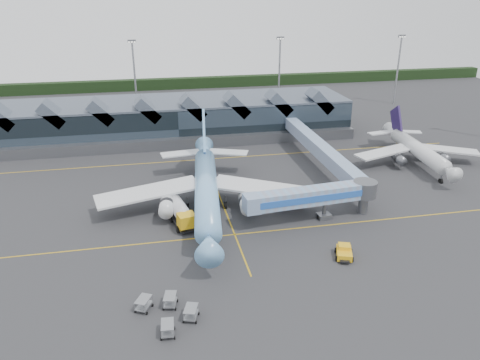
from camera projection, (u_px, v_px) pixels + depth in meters
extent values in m
plane|color=#2C2C2F|center=(226.00, 213.00, 82.31)|extent=(260.00, 260.00, 0.00)
cube|color=gold|center=(235.00, 234.00, 75.07)|extent=(120.00, 0.25, 0.01)
cube|color=gold|center=(205.00, 159.00, 107.63)|extent=(120.00, 0.25, 0.01)
cube|color=gold|center=(217.00, 190.00, 91.35)|extent=(0.25, 60.00, 0.01)
cube|color=black|center=(177.00, 83.00, 181.04)|extent=(260.00, 4.00, 4.00)
cube|color=black|center=(176.00, 119.00, 123.07)|extent=(90.00, 20.00, 9.00)
cube|color=#4A5463|center=(175.00, 101.00, 121.26)|extent=(90.00, 20.00, 0.60)
cube|color=#5A5C62|center=(180.00, 143.00, 114.35)|extent=(90.00, 2.50, 2.60)
cube|color=#4A5463|center=(2.00, 116.00, 107.49)|extent=(6.43, 6.00, 6.43)
cube|color=#4A5463|center=(53.00, 113.00, 109.53)|extent=(6.43, 6.00, 6.43)
cube|color=#4A5463|center=(101.00, 111.00, 111.56)|extent=(6.43, 6.00, 6.43)
cube|color=#4A5463|center=(148.00, 109.00, 113.60)|extent=(6.43, 6.00, 6.43)
cube|color=#4A5463|center=(193.00, 107.00, 115.63)|extent=(6.43, 6.00, 6.43)
cube|color=#4A5463|center=(237.00, 105.00, 117.67)|extent=(6.43, 6.00, 6.43)
cube|color=#4A5463|center=(279.00, 103.00, 119.70)|extent=(6.43, 6.00, 6.43)
cube|color=#4A5463|center=(319.00, 101.00, 121.74)|extent=(6.43, 6.00, 6.43)
cylinder|color=gray|center=(135.00, 79.00, 140.43)|extent=(0.56, 0.56, 22.00)
cube|color=#5A5C62|center=(132.00, 41.00, 136.21)|extent=(2.40, 0.50, 0.90)
cylinder|color=gray|center=(279.00, 74.00, 148.76)|extent=(0.56, 0.56, 22.00)
cube|color=#5A5C62|center=(280.00, 38.00, 144.53)|extent=(2.40, 0.50, 0.90)
cylinder|color=gray|center=(398.00, 71.00, 154.35)|extent=(0.56, 0.56, 22.00)
cube|color=#5A5C62|center=(402.00, 36.00, 150.12)|extent=(2.40, 0.50, 0.90)
cylinder|color=#76ACEF|center=(206.00, 189.00, 81.04)|extent=(7.69, 32.48, 3.98)
cone|color=#76ACEF|center=(209.00, 245.00, 63.67)|extent=(4.59, 5.95, 3.98)
cube|color=black|center=(209.00, 242.00, 62.72)|extent=(1.54, 0.51, 0.48)
cone|color=#76ACEF|center=(205.00, 151.00, 99.15)|extent=(4.81, 7.78, 3.98)
cube|color=silver|center=(148.00, 192.00, 81.74)|extent=(18.91, 9.42, 1.31)
cube|color=silver|center=(263.00, 188.00, 83.35)|extent=(18.93, 12.99, 1.31)
cylinder|color=silver|center=(167.00, 205.00, 79.04)|extent=(3.09, 5.78, 2.47)
cylinder|color=silver|center=(246.00, 202.00, 80.11)|extent=(3.09, 5.78, 2.47)
cube|color=#76ACEF|center=(204.00, 134.00, 95.86)|extent=(1.65, 10.17, 10.96)
cube|color=silver|center=(181.00, 154.00, 97.49)|extent=(8.63, 4.26, 0.26)
cube|color=silver|center=(228.00, 152.00, 98.26)|extent=(8.89, 5.94, 0.26)
cylinder|color=#5A5C62|center=(209.00, 251.00, 68.27)|extent=(0.29, 0.29, 2.30)
cylinder|color=#5A5C62|center=(188.00, 203.00, 83.26)|extent=(0.29, 0.29, 2.30)
cylinder|color=#5A5C62|center=(226.00, 202.00, 83.79)|extent=(0.29, 0.29, 2.30)
cylinder|color=black|center=(209.00, 255.00, 68.55)|extent=(0.64, 1.52, 1.47)
cylinder|color=silver|center=(418.00, 150.00, 103.11)|extent=(5.03, 22.55, 3.19)
cone|color=silver|center=(450.00, 172.00, 91.11)|extent=(3.50, 4.08, 3.19)
cube|color=black|center=(452.00, 169.00, 90.41)|extent=(1.24, 0.43, 0.48)
cone|color=silver|center=(393.00, 131.00, 115.61)|extent=(3.61, 5.36, 3.19)
cube|color=silver|center=(384.00, 152.00, 103.44)|extent=(13.89, 7.09, 1.07)
cube|color=silver|center=(448.00, 150.00, 105.08)|extent=(13.86, 8.97, 1.07)
cylinder|color=#5A5C62|center=(399.00, 159.00, 101.62)|extent=(2.29, 3.98, 1.98)
cylinder|color=#5A5C62|center=(442.00, 157.00, 102.71)|extent=(2.29, 3.98, 1.98)
cube|color=#241643|center=(396.00, 121.00, 113.30)|extent=(1.07, 7.19, 7.79)
cube|color=silver|center=(380.00, 133.00, 114.34)|extent=(6.37, 3.19, 0.27)
cube|color=silver|center=(408.00, 132.00, 115.12)|extent=(6.49, 4.07, 0.27)
cylinder|color=#5A5C62|center=(441.00, 179.00, 94.42)|extent=(0.30, 0.30, 1.85)
cylinder|color=#5A5C62|center=(403.00, 160.00, 104.66)|extent=(0.30, 0.30, 1.85)
cylinder|color=#5A5C62|center=(426.00, 159.00, 105.25)|extent=(0.30, 0.30, 1.85)
cylinder|color=black|center=(441.00, 181.00, 94.64)|extent=(0.58, 1.22, 1.18)
cube|color=#7BA2CD|center=(310.00, 196.00, 77.84)|extent=(18.85, 4.50, 2.71)
cube|color=blue|center=(314.00, 199.00, 76.56)|extent=(18.61, 1.83, 1.12)
cube|color=#7BA2CD|center=(252.00, 204.00, 75.09)|extent=(2.69, 3.20, 2.80)
cylinder|color=#5A5C62|center=(325.00, 206.00, 79.47)|extent=(0.65, 0.65, 4.57)
cube|color=#5A5C62|center=(324.00, 216.00, 80.18)|extent=(2.40, 2.07, 0.84)
cylinder|color=black|center=(319.00, 217.00, 79.97)|extent=(0.45, 0.87, 0.84)
cylinder|color=black|center=(329.00, 216.00, 80.47)|extent=(0.45, 0.87, 0.84)
cylinder|color=#5A5C62|center=(365.00, 189.00, 80.58)|extent=(4.11, 4.11, 2.80)
cylinder|color=#5A5C62|center=(363.00, 201.00, 81.46)|extent=(1.68, 1.68, 4.57)
cube|color=black|center=(180.00, 218.00, 78.71)|extent=(4.61, 10.31, 0.55)
cube|color=gold|center=(187.00, 221.00, 75.06)|extent=(3.10, 2.92, 2.44)
cube|color=black|center=(188.00, 220.00, 74.10)|extent=(2.42, 0.65, 1.11)
cylinder|color=silver|center=(178.00, 206.00, 79.27)|extent=(3.79, 6.81, 2.55)
sphere|color=silver|center=(172.00, 199.00, 82.00)|extent=(2.44, 2.44, 2.44)
sphere|color=silver|center=(183.00, 214.00, 76.54)|extent=(2.44, 2.44, 2.44)
cylinder|color=black|center=(178.00, 229.00, 75.49)|extent=(0.60, 1.16, 1.11)
cylinder|color=black|center=(194.00, 226.00, 76.50)|extent=(0.60, 1.16, 1.11)
cylinder|color=black|center=(171.00, 219.00, 78.79)|extent=(0.60, 1.16, 1.11)
cylinder|color=black|center=(187.00, 216.00, 79.79)|extent=(0.60, 1.16, 1.11)
cylinder|color=black|center=(167.00, 212.00, 81.14)|extent=(0.60, 1.16, 1.11)
cylinder|color=black|center=(183.00, 210.00, 82.15)|extent=(0.60, 1.16, 1.11)
cube|color=gold|center=(344.00, 253.00, 68.59)|extent=(3.17, 4.00, 0.97)
cube|color=gold|center=(344.00, 247.00, 68.84)|extent=(2.16, 2.04, 0.68)
cube|color=black|center=(345.00, 261.00, 66.99)|extent=(1.54, 1.18, 0.29)
cylinder|color=black|center=(337.00, 258.00, 67.77)|extent=(0.53, 0.83, 0.78)
cylinder|color=black|center=(352.00, 260.00, 67.50)|extent=(0.53, 0.83, 0.78)
cylinder|color=black|center=(336.00, 250.00, 69.90)|extent=(0.53, 0.83, 0.78)
cylinder|color=black|center=(351.00, 251.00, 69.63)|extent=(0.53, 0.83, 0.78)
cube|color=gray|center=(170.00, 302.00, 58.09)|extent=(1.89, 2.51, 0.15)
cube|color=gray|center=(170.00, 296.00, 57.72)|extent=(1.89, 2.51, 0.08)
cylinder|color=black|center=(178.00, 301.00, 58.99)|extent=(0.20, 0.39, 0.37)
cube|color=gray|center=(191.00, 315.00, 55.88)|extent=(2.07, 2.59, 0.15)
cube|color=gray|center=(191.00, 308.00, 55.51)|extent=(2.07, 2.59, 0.08)
cylinder|color=black|center=(199.00, 313.00, 56.70)|extent=(0.23, 0.39, 0.37)
cube|color=gray|center=(144.00, 306.00, 57.48)|extent=(2.30, 2.66, 0.15)
cube|color=gray|center=(143.00, 299.00, 57.11)|extent=(2.30, 2.66, 0.08)
cylinder|color=black|center=(153.00, 305.00, 58.17)|extent=(0.28, 0.38, 0.37)
cube|color=gray|center=(168.00, 331.00, 53.28)|extent=(1.59, 2.35, 0.15)
cube|color=gray|center=(167.00, 324.00, 52.91)|extent=(1.59, 2.35, 0.08)
cylinder|color=black|center=(175.00, 328.00, 54.27)|extent=(0.15, 0.38, 0.37)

